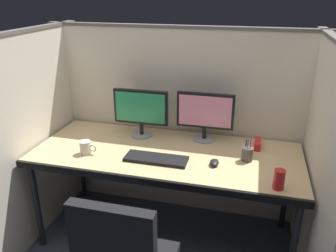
# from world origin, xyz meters

# --- Properties ---
(cubicle_partition_rear) EXTENTS (2.21, 0.06, 1.57)m
(cubicle_partition_rear) POSITION_xyz_m (0.00, 0.74, 0.79)
(cubicle_partition_rear) COLOR beige
(cubicle_partition_rear) RESTS_ON ground
(cubicle_partition_left) EXTENTS (0.06, 1.41, 1.57)m
(cubicle_partition_left) POSITION_xyz_m (-0.99, 0.20, 0.79)
(cubicle_partition_left) COLOR beige
(cubicle_partition_left) RESTS_ON ground
(cubicle_partition_right) EXTENTS (0.06, 1.41, 1.57)m
(cubicle_partition_right) POSITION_xyz_m (0.99, 0.20, 0.79)
(cubicle_partition_right) COLOR beige
(cubicle_partition_right) RESTS_ON ground
(desk) EXTENTS (1.90, 0.80, 0.74)m
(desk) POSITION_xyz_m (0.00, 0.29, 0.69)
(desk) COLOR tan
(desk) RESTS_ON ground
(monitor_left) EXTENTS (0.43, 0.17, 0.37)m
(monitor_left) POSITION_xyz_m (-0.26, 0.53, 0.96)
(monitor_left) COLOR gray
(monitor_left) RESTS_ON desk
(monitor_right) EXTENTS (0.43, 0.17, 0.37)m
(monitor_right) POSITION_xyz_m (0.23, 0.57, 0.96)
(monitor_right) COLOR gray
(monitor_right) RESTS_ON desk
(keyboard_main) EXTENTS (0.43, 0.15, 0.02)m
(keyboard_main) POSITION_xyz_m (-0.03, 0.16, 0.75)
(keyboard_main) COLOR black
(keyboard_main) RESTS_ON desk
(computer_mouse) EXTENTS (0.06, 0.10, 0.04)m
(computer_mouse) POSITION_xyz_m (0.36, 0.19, 0.76)
(computer_mouse) COLOR black
(computer_mouse) RESTS_ON desk
(red_stapler) EXTENTS (0.04, 0.15, 0.06)m
(red_stapler) POSITION_xyz_m (0.63, 0.54, 0.77)
(red_stapler) COLOR red
(red_stapler) RESTS_ON desk
(soda_can) EXTENTS (0.07, 0.07, 0.12)m
(soda_can) POSITION_xyz_m (0.76, 0.00, 0.80)
(soda_can) COLOR red
(soda_can) RESTS_ON desk
(coffee_mug) EXTENTS (0.13, 0.08, 0.09)m
(coffee_mug) POSITION_xyz_m (-0.54, 0.13, 0.79)
(coffee_mug) COLOR silver
(coffee_mug) RESTS_ON desk
(pen_cup) EXTENTS (0.08, 0.08, 0.17)m
(pen_cup) POSITION_xyz_m (0.56, 0.31, 0.79)
(pen_cup) COLOR #4C4742
(pen_cup) RESTS_ON desk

